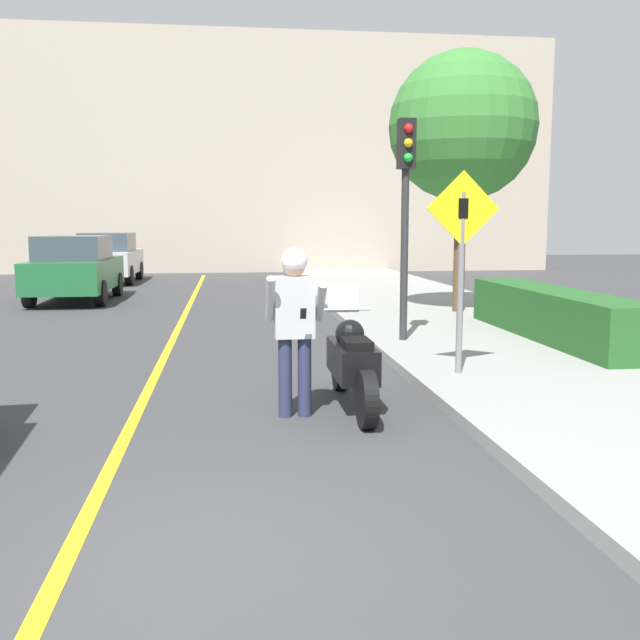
{
  "coord_description": "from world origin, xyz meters",
  "views": [
    {
      "loc": [
        0.39,
        -4.01,
        1.97
      ],
      "look_at": [
        1.36,
        3.63,
        0.93
      ],
      "focal_mm": 40.0,
      "sensor_mm": 36.0,
      "label": 1
    }
  ],
  "objects_px": {
    "motorcycle": "(352,362)",
    "street_tree": "(463,127)",
    "crossing_sign": "(462,253)",
    "person_biker": "(295,314)",
    "parked_car_green": "(75,268)",
    "parked_car_silver": "(109,257)",
    "traffic_light": "(406,187)"
  },
  "relations": [
    {
      "from": "motorcycle",
      "to": "traffic_light",
      "type": "distance_m",
      "value": 4.34
    },
    {
      "from": "person_biker",
      "to": "crossing_sign",
      "type": "relative_size",
      "value": 0.7
    },
    {
      "from": "person_biker",
      "to": "motorcycle",
      "type": "bearing_deg",
      "value": 26.15
    },
    {
      "from": "crossing_sign",
      "to": "street_tree",
      "type": "bearing_deg",
      "value": 71.92
    },
    {
      "from": "parked_car_silver",
      "to": "street_tree",
      "type": "bearing_deg",
      "value": -49.45
    },
    {
      "from": "parked_car_green",
      "to": "parked_car_silver",
      "type": "bearing_deg",
      "value": 91.35
    },
    {
      "from": "crossing_sign",
      "to": "parked_car_green",
      "type": "bearing_deg",
      "value": 122.77
    },
    {
      "from": "motorcycle",
      "to": "crossing_sign",
      "type": "bearing_deg",
      "value": 32.42
    },
    {
      "from": "traffic_light",
      "to": "person_biker",
      "type": "bearing_deg",
      "value": -118.5
    },
    {
      "from": "person_biker",
      "to": "traffic_light",
      "type": "bearing_deg",
      "value": 61.5
    },
    {
      "from": "crossing_sign",
      "to": "parked_car_green",
      "type": "height_order",
      "value": "crossing_sign"
    },
    {
      "from": "motorcycle",
      "to": "parked_car_green",
      "type": "bearing_deg",
      "value": 114.55
    },
    {
      "from": "motorcycle",
      "to": "parked_car_green",
      "type": "height_order",
      "value": "parked_car_green"
    },
    {
      "from": "parked_car_silver",
      "to": "motorcycle",
      "type": "bearing_deg",
      "value": -72.97
    },
    {
      "from": "motorcycle",
      "to": "traffic_light",
      "type": "xyz_separation_m",
      "value": [
        1.45,
        3.54,
        2.05
      ]
    },
    {
      "from": "person_biker",
      "to": "street_tree",
      "type": "height_order",
      "value": "street_tree"
    },
    {
      "from": "street_tree",
      "to": "crossing_sign",
      "type": "bearing_deg",
      "value": -108.08
    },
    {
      "from": "crossing_sign",
      "to": "street_tree",
      "type": "distance_m",
      "value": 6.87
    },
    {
      "from": "traffic_light",
      "to": "street_tree",
      "type": "xyz_separation_m",
      "value": [
        2.07,
        3.56,
        1.41
      ]
    },
    {
      "from": "crossing_sign",
      "to": "street_tree",
      "type": "relative_size",
      "value": 0.46
    },
    {
      "from": "street_tree",
      "to": "traffic_light",
      "type": "bearing_deg",
      "value": -120.16
    },
    {
      "from": "street_tree",
      "to": "parked_car_green",
      "type": "bearing_deg",
      "value": 153.79
    },
    {
      "from": "person_biker",
      "to": "crossing_sign",
      "type": "bearing_deg",
      "value": 30.62
    },
    {
      "from": "street_tree",
      "to": "parked_car_silver",
      "type": "relative_size",
      "value": 1.27
    },
    {
      "from": "street_tree",
      "to": "parked_car_green",
      "type": "height_order",
      "value": "street_tree"
    },
    {
      "from": "crossing_sign",
      "to": "parked_car_green",
      "type": "distance_m",
      "value": 12.44
    },
    {
      "from": "motorcycle",
      "to": "crossing_sign",
      "type": "xyz_separation_m",
      "value": [
        1.51,
        0.96,
        1.13
      ]
    },
    {
      "from": "motorcycle",
      "to": "street_tree",
      "type": "relative_size",
      "value": 0.42
    },
    {
      "from": "crossing_sign",
      "to": "street_tree",
      "type": "xyz_separation_m",
      "value": [
        2.01,
        6.14,
        2.33
      ]
    },
    {
      "from": "person_biker",
      "to": "street_tree",
      "type": "relative_size",
      "value": 0.32
    },
    {
      "from": "person_biker",
      "to": "parked_car_silver",
      "type": "bearing_deg",
      "value": 104.81
    },
    {
      "from": "traffic_light",
      "to": "parked_car_silver",
      "type": "xyz_separation_m",
      "value": [
        -6.8,
        13.93,
        -1.68
      ]
    }
  ]
}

